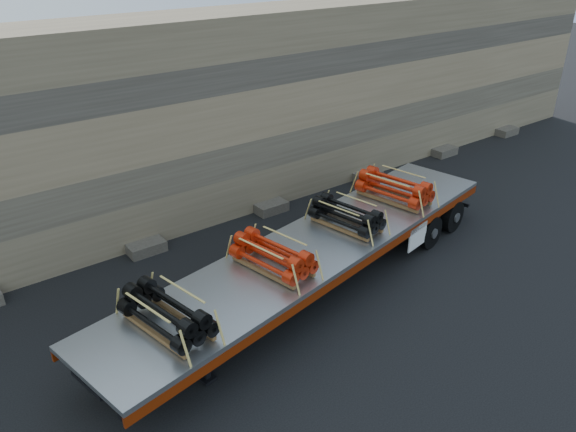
% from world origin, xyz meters
% --- Properties ---
extents(ground, '(120.00, 120.00, 0.00)m').
position_xyz_m(ground, '(0.00, 0.00, 0.00)').
color(ground, black).
rests_on(ground, ground).
extents(rock_wall, '(44.00, 3.00, 7.00)m').
position_xyz_m(rock_wall, '(0.00, 6.50, 3.50)').
color(rock_wall, '#7A6B54').
rests_on(rock_wall, ground).
extents(trailer, '(14.76, 5.44, 1.45)m').
position_xyz_m(trailer, '(0.12, -0.17, 0.72)').
color(trailer, '#A3A6AB').
rests_on(trailer, ground).
extents(bundle_front, '(1.52, 2.41, 0.79)m').
position_xyz_m(bundle_front, '(-4.95, -1.13, 1.85)').
color(bundle_front, black).
rests_on(bundle_front, trailer).
extents(bundle_midfront, '(1.49, 2.36, 0.78)m').
position_xyz_m(bundle_midfront, '(-1.63, -0.50, 1.84)').
color(bundle_midfront, '#B52109').
rests_on(bundle_midfront, trailer).
extents(bundle_midrear, '(1.43, 2.27, 0.75)m').
position_xyz_m(bundle_midrear, '(1.50, 0.09, 1.82)').
color(bundle_midrear, black).
rests_on(bundle_midrear, trailer).
extents(bundle_rear, '(1.59, 2.52, 0.83)m').
position_xyz_m(bundle_rear, '(4.05, 0.57, 1.86)').
color(bundle_rear, '#B52109').
rests_on(bundle_rear, trailer).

